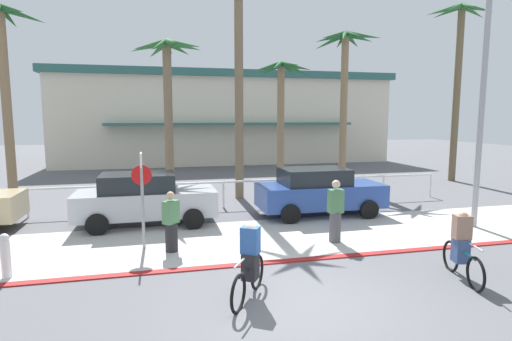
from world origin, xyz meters
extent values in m
plane|color=#5B5B60|center=(0.00, 10.00, 0.00)|extent=(80.00, 80.00, 0.00)
cube|color=beige|center=(0.00, 4.20, 0.01)|extent=(44.00, 4.00, 0.02)
cube|color=maroon|center=(0.00, 2.20, 0.01)|extent=(44.00, 0.24, 0.03)
cube|color=beige|center=(2.85, 27.88, 3.15)|extent=(24.61, 11.76, 6.30)
cube|color=#2D605B|center=(2.85, 27.88, 6.55)|extent=(25.21, 12.36, 0.50)
cube|color=#2D605B|center=(2.85, 21.50, 3.00)|extent=(17.23, 1.20, 0.16)
cylinder|color=white|center=(0.00, 8.50, 1.00)|extent=(18.29, 0.08, 0.08)
cylinder|color=white|center=(-6.86, 8.50, 0.50)|extent=(0.08, 0.08, 1.00)
cylinder|color=white|center=(-4.57, 8.50, 0.50)|extent=(0.08, 0.08, 1.00)
cylinder|color=white|center=(-2.29, 8.50, 0.50)|extent=(0.08, 0.08, 1.00)
cylinder|color=white|center=(0.00, 8.50, 0.50)|extent=(0.08, 0.08, 1.00)
cylinder|color=white|center=(2.29, 8.50, 0.50)|extent=(0.08, 0.08, 1.00)
cylinder|color=white|center=(4.57, 8.50, 0.50)|extent=(0.08, 0.08, 1.00)
cylinder|color=white|center=(6.86, 8.50, 0.50)|extent=(0.08, 0.08, 1.00)
cylinder|color=white|center=(9.15, 8.50, 0.50)|extent=(0.08, 0.08, 1.00)
cylinder|color=gray|center=(-2.85, 4.01, 1.10)|extent=(0.08, 0.08, 2.20)
cube|color=white|center=(-2.85, 4.01, 2.38)|extent=(0.04, 0.56, 0.36)
cylinder|color=red|center=(-2.85, 4.01, 1.98)|extent=(0.52, 0.03, 0.52)
cylinder|color=white|center=(-5.69, 2.62, 0.42)|extent=(0.20, 0.20, 0.85)
sphere|color=white|center=(-5.69, 2.62, 0.90)|extent=(0.20, 0.20, 0.20)
cylinder|color=#9EA0A5|center=(7.30, 3.83, 3.75)|extent=(0.18, 0.18, 7.50)
cylinder|color=#846B4C|center=(-8.18, 11.42, 3.84)|extent=(0.36, 0.36, 7.68)
cone|color=#235B2D|center=(-7.37, 11.42, 7.42)|extent=(1.72, 0.32, 0.83)
cone|color=#235B2D|center=(-7.62, 11.89, 7.55)|extent=(1.37, 1.22, 0.58)
cone|color=#235B2D|center=(-8.07, 12.05, 7.43)|extent=(0.56, 1.43, 0.80)
cone|color=#235B2D|center=(-7.64, 10.97, 7.52)|extent=(1.34, 1.19, 0.64)
cylinder|color=#756047|center=(-1.92, 11.02, 3.28)|extent=(0.36, 0.36, 6.56)
cone|color=#2D6B33|center=(-1.20, 11.02, 6.42)|extent=(1.49, 0.32, 0.59)
cone|color=#2D6B33|center=(-1.42, 11.44, 6.37)|extent=(1.27, 1.14, 0.67)
cone|color=#2D6B33|center=(-1.78, 11.79, 6.42)|extent=(0.60, 1.65, 0.59)
cone|color=#2D6B33|center=(-2.27, 11.63, 6.32)|extent=(1.03, 1.46, 0.78)
cone|color=#2D6B33|center=(-2.66, 11.29, 6.38)|extent=(1.67, 0.87, 0.67)
cone|color=#2D6B33|center=(-2.57, 10.78, 6.36)|extent=(1.50, 0.81, 0.71)
cone|color=#2D6B33|center=(-2.23, 10.48, 6.31)|extent=(0.96, 1.34, 0.79)
cone|color=#2D6B33|center=(-1.77, 10.17, 6.42)|extent=(0.62, 1.80, 0.59)
cone|color=#2D6B33|center=(-1.27, 10.48, 6.40)|extent=(1.55, 1.37, 0.63)
cylinder|color=#756047|center=(0.98, 10.25, 4.77)|extent=(0.36, 0.36, 9.54)
cylinder|color=#846B4C|center=(3.66, 13.00, 3.04)|extent=(0.36, 0.36, 6.09)
cone|color=#235B2D|center=(4.41, 13.00, 5.83)|extent=(1.60, 0.32, 0.82)
cone|color=#235B2D|center=(4.26, 13.50, 5.86)|extent=(1.47, 1.31, 0.76)
cone|color=#235B2D|center=(3.80, 13.80, 5.95)|extent=(0.61, 1.71, 0.59)
cone|color=#235B2D|center=(3.26, 13.70, 5.86)|extent=(1.12, 1.63, 0.77)
cone|color=#235B2D|center=(3.09, 13.21, 5.88)|extent=(1.35, 0.75, 0.72)
cone|color=#235B2D|center=(2.94, 12.74, 5.88)|extent=(1.64, 0.86, 0.73)
cone|color=#235B2D|center=(3.26, 12.30, 5.88)|extent=(1.13, 1.63, 0.73)
cone|color=#235B2D|center=(3.82, 12.12, 5.96)|extent=(0.63, 1.85, 0.57)
cone|color=#235B2D|center=(4.26, 12.50, 5.90)|extent=(1.47, 1.30, 0.70)
cylinder|color=#846B4C|center=(6.76, 12.35, 3.77)|extent=(0.36, 0.36, 7.54)
cone|color=#235B2D|center=(7.50, 12.35, 7.38)|extent=(1.55, 0.32, 0.64)
cone|color=#235B2D|center=(7.37, 12.87, 7.32)|extent=(1.49, 1.32, 0.75)
cone|color=#235B2D|center=(6.91, 13.20, 7.33)|extent=(0.62, 1.81, 0.73)
cone|color=#235B2D|center=(6.29, 13.17, 7.27)|extent=(1.27, 1.87, 0.84)
cone|color=#235B2D|center=(6.07, 12.60, 7.36)|extent=(1.56, 0.83, 0.68)
cone|color=#235B2D|center=(6.04, 12.09, 7.36)|extent=(1.62, 0.85, 0.67)
cone|color=#235B2D|center=(6.38, 11.70, 7.27)|extent=(1.09, 1.57, 0.85)
cone|color=#235B2D|center=(6.87, 11.75, 7.38)|extent=(0.54, 1.34, 0.63)
cone|color=#235B2D|center=(7.42, 11.80, 7.37)|extent=(1.57, 1.39, 0.66)
cylinder|color=brown|center=(13.28, 12.29, 4.62)|extent=(0.36, 0.36, 9.24)
cone|color=#2D6B33|center=(13.97, 12.29, 8.97)|extent=(1.49, 0.32, 0.85)
cone|color=#2D6B33|center=(13.86, 13.01, 9.06)|extent=(1.44, 1.69, 0.68)
cone|color=#2D6B33|center=(13.08, 13.19, 9.12)|extent=(0.73, 1.92, 0.57)
cone|color=#2D6B33|center=(12.49, 12.67, 9.05)|extent=(1.79, 1.08, 0.71)
cone|color=#2D6B33|center=(12.60, 11.96, 9.02)|extent=(1.58, 0.98, 0.76)
cone|color=#2D6B33|center=(13.13, 11.60, 9.05)|extent=(0.64, 1.52, 0.70)
cone|color=#2D6B33|center=(13.74, 11.71, 8.99)|extent=(1.24, 1.43, 0.82)
cylinder|color=black|center=(-7.45, 8.02, 0.33)|extent=(0.66, 0.22, 0.66)
cube|color=#B2B7BC|center=(-2.82, 6.54, 0.73)|extent=(4.40, 1.80, 0.80)
cube|color=#1E2328|center=(-3.07, 6.54, 1.41)|extent=(2.29, 1.58, 0.56)
cylinder|color=black|center=(-1.41, 7.44, 0.33)|extent=(0.66, 0.22, 0.66)
cylinder|color=black|center=(-1.41, 5.64, 0.33)|extent=(0.66, 0.22, 0.66)
cylinder|color=black|center=(-4.22, 7.44, 0.33)|extent=(0.66, 0.22, 0.66)
cylinder|color=black|center=(-4.22, 5.64, 0.33)|extent=(0.66, 0.22, 0.66)
cube|color=#284793|center=(3.15, 6.45, 0.73)|extent=(4.40, 1.80, 0.80)
cube|color=#1E2328|center=(2.90, 6.45, 1.41)|extent=(2.29, 1.58, 0.56)
cylinder|color=black|center=(4.55, 7.35, 0.33)|extent=(0.66, 0.22, 0.66)
cylinder|color=black|center=(4.55, 5.55, 0.33)|extent=(0.66, 0.22, 0.66)
cylinder|color=black|center=(1.74, 7.35, 0.33)|extent=(0.66, 0.22, 0.66)
cylinder|color=black|center=(1.74, 5.55, 0.33)|extent=(0.66, 0.22, 0.66)
torus|color=black|center=(3.72, -0.29, 0.33)|extent=(0.23, 0.71, 0.72)
torus|color=black|center=(3.99, 0.78, 0.33)|extent=(0.23, 0.71, 0.72)
cylinder|color=#197F7A|center=(3.91, 0.45, 0.48)|extent=(0.22, 0.68, 0.35)
cylinder|color=#197F7A|center=(3.78, -0.06, 0.62)|extent=(0.14, 0.38, 0.07)
cylinder|color=#197F7A|center=(3.88, 0.36, 0.55)|extent=(0.05, 0.05, 0.44)
cylinder|color=silver|center=(3.73, -0.24, 0.88)|extent=(0.16, 0.49, 0.04)
cube|color=#384C7A|center=(3.88, 0.36, 0.61)|extent=(0.35, 0.38, 0.52)
cube|color=#93705B|center=(3.88, 0.36, 1.13)|extent=(0.39, 0.33, 0.52)
sphere|color=#D6A884|center=(3.88, 0.36, 1.36)|extent=(0.22, 0.22, 0.22)
torus|color=black|center=(-1.11, -0.06, 0.33)|extent=(0.43, 0.64, 0.72)
torus|color=black|center=(-0.53, 0.88, 0.33)|extent=(0.43, 0.64, 0.72)
cylinder|color=black|center=(-0.70, 0.59, 0.48)|extent=(0.41, 0.61, 0.35)
cylinder|color=black|center=(-0.98, 0.14, 0.62)|extent=(0.24, 0.35, 0.07)
cylinder|color=black|center=(-0.75, 0.51, 0.55)|extent=(0.05, 0.05, 0.44)
cylinder|color=silver|center=(-1.08, -0.02, 0.88)|extent=(0.29, 0.44, 0.04)
cube|color=#232326|center=(-0.75, 0.51, 0.61)|extent=(0.41, 0.42, 0.52)
cube|color=#2D5699|center=(-0.75, 0.51, 1.13)|extent=(0.43, 0.40, 0.52)
sphere|color=beige|center=(-0.75, 0.51, 1.36)|extent=(0.22, 0.22, 0.22)
cylinder|color=#4C4C51|center=(2.32, 3.36, 0.42)|extent=(0.32, 0.32, 0.85)
cube|color=#4C7F51|center=(2.32, 3.36, 1.17)|extent=(0.40, 0.26, 0.65)
sphere|color=beige|center=(2.32, 3.36, 1.65)|extent=(0.23, 0.23, 0.23)
cylinder|color=#232326|center=(-2.14, 3.59, 0.38)|extent=(0.45, 0.45, 0.76)
cube|color=#4C7F51|center=(-2.14, 3.59, 1.06)|extent=(0.46, 0.47, 0.59)
sphere|color=#D6A884|center=(-2.14, 3.59, 1.49)|extent=(0.21, 0.21, 0.21)
camera|label=1|loc=(-2.46, -6.99, 3.48)|focal=28.98mm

